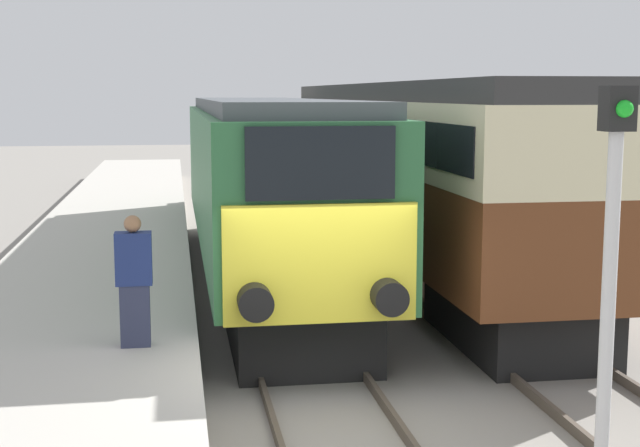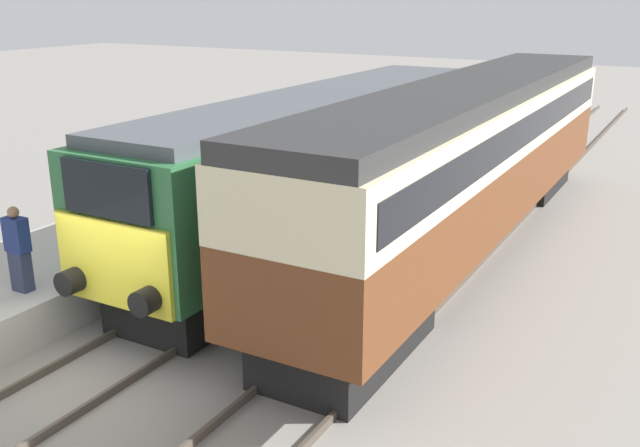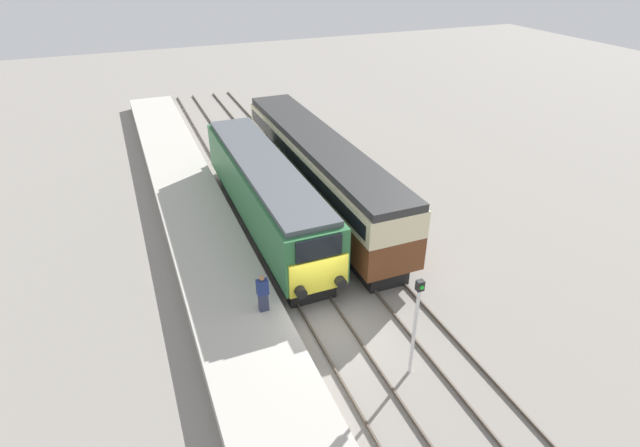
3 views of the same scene
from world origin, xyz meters
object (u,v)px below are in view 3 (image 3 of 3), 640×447
(locomotive, at_px, (265,192))
(signal_post, at_px, (416,320))
(passenger_carriage, at_px, (319,167))
(person_on_platform, at_px, (263,293))

(locomotive, xyz_separation_m, signal_post, (1.70, -11.44, 0.22))
(passenger_carriage, bearing_deg, signal_post, -97.68)
(locomotive, xyz_separation_m, person_on_platform, (-2.31, -7.23, -0.51))
(locomotive, bearing_deg, person_on_platform, -107.75)
(locomotive, xyz_separation_m, passenger_carriage, (3.40, 1.17, 0.35))
(locomotive, relative_size, person_on_platform, 9.10)
(passenger_carriage, height_order, person_on_platform, passenger_carriage)
(locomotive, height_order, person_on_platform, locomotive)
(locomotive, distance_m, signal_post, 11.56)
(passenger_carriage, distance_m, person_on_platform, 10.20)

